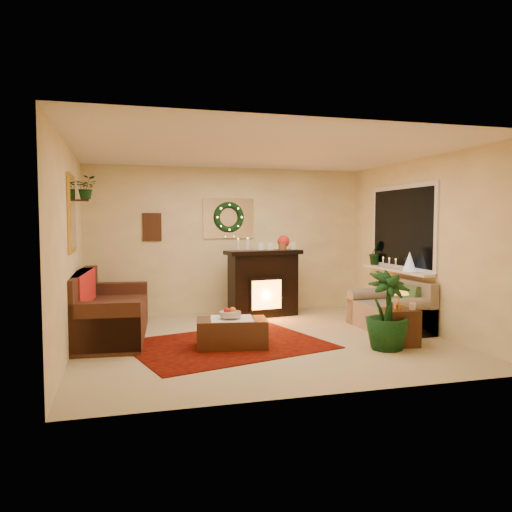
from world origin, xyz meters
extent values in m
plane|color=beige|center=(0.00, 0.00, 0.00)|extent=(5.00, 5.00, 0.00)
plane|color=white|center=(0.00, 0.00, 2.60)|extent=(5.00, 5.00, 0.00)
plane|color=#EFD88C|center=(0.00, 2.25, 1.30)|extent=(5.00, 5.00, 0.00)
plane|color=#EFD88C|center=(0.00, -2.25, 1.30)|extent=(5.00, 5.00, 0.00)
plane|color=#EFD88C|center=(-2.50, 0.00, 1.30)|extent=(4.50, 4.50, 0.00)
plane|color=#EFD88C|center=(2.50, 0.00, 1.30)|extent=(4.50, 4.50, 0.00)
cube|color=maroon|center=(-0.53, -0.12, 0.01)|extent=(2.89, 2.46, 0.01)
cube|color=brown|center=(-2.04, 0.75, 0.43)|extent=(1.15, 2.26, 0.94)
cube|color=red|center=(-2.12, 0.88, 0.46)|extent=(0.87, 1.42, 0.02)
cube|color=black|center=(0.49, 1.69, 0.55)|extent=(1.22, 0.54, 1.08)
sphere|color=red|center=(0.86, 1.70, 1.30)|extent=(0.21, 0.21, 0.21)
cylinder|color=silver|center=(0.05, 1.69, 1.26)|extent=(0.06, 0.06, 0.17)
cylinder|color=white|center=(0.22, 1.69, 1.26)|extent=(0.06, 0.06, 0.19)
cube|color=white|center=(0.00, 2.23, 1.70)|extent=(0.92, 0.02, 0.72)
torus|color=#194719|center=(0.00, 2.19, 1.72)|extent=(0.55, 0.11, 0.55)
cube|color=#381E11|center=(-1.35, 2.23, 1.55)|extent=(0.32, 0.03, 0.48)
cube|color=gold|center=(-2.48, 0.30, 1.75)|extent=(0.03, 0.84, 1.00)
imported|color=#194719|center=(-2.34, 1.05, 1.97)|extent=(0.33, 0.28, 0.36)
cube|color=gray|center=(2.06, 0.17, 0.42)|extent=(0.83, 1.35, 0.76)
cube|color=white|center=(2.48, 0.55, 1.55)|extent=(0.03, 1.86, 1.36)
cube|color=black|center=(2.47, 0.55, 1.55)|extent=(0.02, 1.70, 1.22)
cube|color=white|center=(2.38, 0.55, 0.87)|extent=(0.22, 1.86, 0.04)
cone|color=silver|center=(2.36, 0.13, 1.04)|extent=(0.20, 0.20, 0.29)
imported|color=#215B20|center=(2.42, 1.28, 1.08)|extent=(0.30, 0.24, 0.55)
cylinder|color=#4E251B|center=(0.79, 1.94, 0.33)|extent=(0.55, 0.55, 0.69)
cone|color=#FFE7A7|center=(0.82, 1.96, 0.88)|extent=(0.28, 0.28, 0.42)
cube|color=#562B11|center=(1.71, -0.73, 0.27)|extent=(0.45, 0.45, 0.48)
cone|color=#FF9F0C|center=(1.67, -0.71, 0.74)|extent=(0.28, 0.28, 0.40)
cube|color=#341F12|center=(-0.50, -0.28, 0.21)|extent=(0.97, 0.63, 0.38)
cylinder|color=silver|center=(-0.52, -0.30, 0.45)|extent=(0.28, 0.28, 0.06)
imported|color=#164212|center=(1.41, -0.88, 0.45)|extent=(1.95, 1.95, 3.02)
camera|label=1|loc=(-1.87, -6.55, 1.65)|focal=35.00mm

